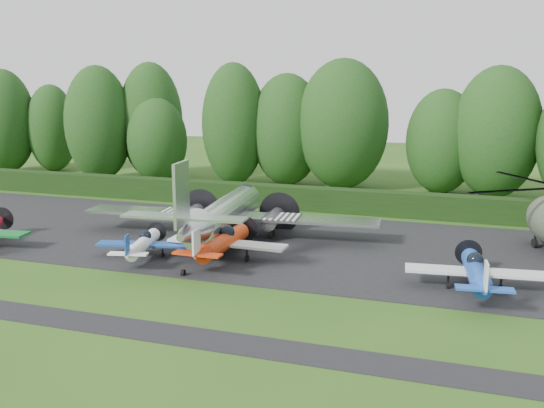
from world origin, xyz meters
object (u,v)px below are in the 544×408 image
(transport_plane, at_px, (223,214))
(light_plane_orange, at_px, (224,242))
(light_plane_white, at_px, (143,244))
(light_plane_blue, at_px, (476,271))

(transport_plane, relative_size, light_plane_orange, 2.65)
(light_plane_white, height_order, light_plane_orange, light_plane_orange)
(light_plane_orange, bearing_deg, light_plane_white, -167.98)
(light_plane_white, xyz_separation_m, light_plane_orange, (4.95, 1.12, 0.24))
(transport_plane, relative_size, light_plane_blue, 2.79)
(light_plane_blue, bearing_deg, light_plane_white, -173.21)
(light_plane_orange, relative_size, light_plane_blue, 1.06)
(transport_plane, xyz_separation_m, light_plane_orange, (1.87, -4.36, -0.68))
(light_plane_white, bearing_deg, light_plane_orange, 26.01)
(light_plane_white, bearing_deg, light_plane_blue, 13.68)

